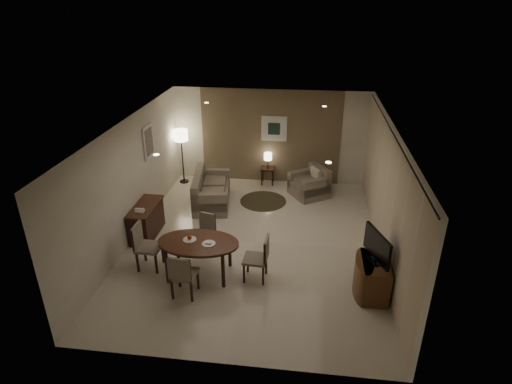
# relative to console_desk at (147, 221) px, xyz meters

# --- Properties ---
(room_shell) EXTENTS (5.50, 7.00, 2.70)m
(room_shell) POSITION_rel_console_desk_xyz_m (2.49, 0.40, 0.98)
(room_shell) COLOR beige
(room_shell) RESTS_ON ground
(taupe_accent) EXTENTS (3.96, 0.03, 2.70)m
(taupe_accent) POSITION_rel_console_desk_xyz_m (2.49, 3.48, 0.98)
(taupe_accent) COLOR #766249
(taupe_accent) RESTS_ON wall_back
(curtain_wall) EXTENTS (0.08, 6.70, 2.58)m
(curtain_wall) POSITION_rel_console_desk_xyz_m (5.17, 0.00, 0.95)
(curtain_wall) COLOR beige
(curtain_wall) RESTS_ON wall_right
(curtain_rod) EXTENTS (0.03, 6.80, 0.03)m
(curtain_rod) POSITION_rel_console_desk_xyz_m (5.17, 0.00, 2.27)
(curtain_rod) COLOR black
(curtain_rod) RESTS_ON wall_right
(art_back_frame) EXTENTS (0.72, 0.03, 0.72)m
(art_back_frame) POSITION_rel_console_desk_xyz_m (2.59, 3.46, 1.23)
(art_back_frame) COLOR silver
(art_back_frame) RESTS_ON wall_back
(art_back_canvas) EXTENTS (0.34, 0.01, 0.34)m
(art_back_canvas) POSITION_rel_console_desk_xyz_m (2.59, 3.44, 1.23)
(art_back_canvas) COLOR #1C3223
(art_back_canvas) RESTS_ON wall_back
(art_left_frame) EXTENTS (0.03, 0.60, 0.80)m
(art_left_frame) POSITION_rel_console_desk_xyz_m (-0.23, 1.20, 1.48)
(art_left_frame) COLOR silver
(art_left_frame) RESTS_ON wall_left
(art_left_canvas) EXTENTS (0.01, 0.46, 0.64)m
(art_left_canvas) POSITION_rel_console_desk_xyz_m (-0.21, 1.20, 1.48)
(art_left_canvas) COLOR gray
(art_left_canvas) RESTS_ON wall_left
(downlight_nl) EXTENTS (0.10, 0.10, 0.01)m
(downlight_nl) POSITION_rel_console_desk_xyz_m (1.09, -1.80, 2.31)
(downlight_nl) COLOR white
(downlight_nl) RESTS_ON ceiling
(downlight_nr) EXTENTS (0.10, 0.10, 0.01)m
(downlight_nr) POSITION_rel_console_desk_xyz_m (3.89, -1.80, 2.31)
(downlight_nr) COLOR white
(downlight_nr) RESTS_ON ceiling
(downlight_fl) EXTENTS (0.10, 0.10, 0.01)m
(downlight_fl) POSITION_rel_console_desk_xyz_m (1.09, 1.80, 2.31)
(downlight_fl) COLOR white
(downlight_fl) RESTS_ON ceiling
(downlight_fr) EXTENTS (0.10, 0.10, 0.01)m
(downlight_fr) POSITION_rel_console_desk_xyz_m (3.89, 1.80, 2.31)
(downlight_fr) COLOR white
(downlight_fr) RESTS_ON ceiling
(console_desk) EXTENTS (0.48, 1.20, 0.75)m
(console_desk) POSITION_rel_console_desk_xyz_m (0.00, 0.00, 0.00)
(console_desk) COLOR #4F2619
(console_desk) RESTS_ON floor
(telephone) EXTENTS (0.20, 0.14, 0.09)m
(telephone) POSITION_rel_console_desk_xyz_m (0.00, -0.30, 0.43)
(telephone) COLOR white
(telephone) RESTS_ON console_desk
(tv_cabinet) EXTENTS (0.48, 0.90, 0.70)m
(tv_cabinet) POSITION_rel_console_desk_xyz_m (4.89, -1.50, -0.03)
(tv_cabinet) COLOR brown
(tv_cabinet) RESTS_ON floor
(flat_tv) EXTENTS (0.36, 0.85, 0.60)m
(flat_tv) POSITION_rel_console_desk_xyz_m (4.87, -1.50, 0.65)
(flat_tv) COLOR black
(flat_tv) RESTS_ON tv_cabinet
(dining_table) EXTENTS (1.58, 0.99, 0.74)m
(dining_table) POSITION_rel_console_desk_xyz_m (1.56, -1.32, -0.00)
(dining_table) COLOR #4F2619
(dining_table) RESTS_ON floor
(chair_near) EXTENTS (0.48, 0.48, 0.92)m
(chair_near) POSITION_rel_console_desk_xyz_m (1.45, -1.96, 0.08)
(chair_near) COLOR gray
(chair_near) RESTS_ON floor
(chair_far) EXTENTS (0.51, 0.51, 0.84)m
(chair_far) POSITION_rel_console_desk_xyz_m (1.45, -0.51, 0.05)
(chair_far) COLOR gray
(chair_far) RESTS_ON floor
(chair_left) EXTENTS (0.48, 0.48, 0.97)m
(chair_left) POSITION_rel_console_desk_xyz_m (0.51, -1.21, 0.11)
(chair_left) COLOR gray
(chair_left) RESTS_ON floor
(chair_right) EXTENTS (0.47, 0.47, 0.93)m
(chair_right) POSITION_rel_console_desk_xyz_m (2.67, -1.32, 0.09)
(chair_right) COLOR gray
(chair_right) RESTS_ON floor
(plate_a) EXTENTS (0.26, 0.26, 0.02)m
(plate_a) POSITION_rel_console_desk_xyz_m (1.38, -1.27, 0.38)
(plate_a) COLOR white
(plate_a) RESTS_ON dining_table
(plate_b) EXTENTS (0.26, 0.26, 0.02)m
(plate_b) POSITION_rel_console_desk_xyz_m (1.78, -1.37, 0.38)
(plate_b) COLOR white
(plate_b) RESTS_ON dining_table
(fruit_apple) EXTENTS (0.09, 0.09, 0.09)m
(fruit_apple) POSITION_rel_console_desk_xyz_m (1.38, -1.27, 0.43)
(fruit_apple) COLOR #A42512
(fruit_apple) RESTS_ON plate_a
(napkin) EXTENTS (0.12, 0.08, 0.03)m
(napkin) POSITION_rel_console_desk_xyz_m (1.78, -1.37, 0.40)
(napkin) COLOR white
(napkin) RESTS_ON plate_b
(round_rug) EXTENTS (1.23, 1.23, 0.01)m
(round_rug) POSITION_rel_console_desk_xyz_m (2.45, 2.07, -0.37)
(round_rug) COLOR #403A24
(round_rug) RESTS_ON floor
(sofa) EXTENTS (1.86, 1.12, 0.83)m
(sofa) POSITION_rel_console_desk_xyz_m (1.12, 1.79, 0.04)
(sofa) COLOR gray
(sofa) RESTS_ON floor
(armchair) EXTENTS (1.21, 1.22, 0.80)m
(armchair) POSITION_rel_console_desk_xyz_m (3.64, 2.57, 0.03)
(armchair) COLOR gray
(armchair) RESTS_ON floor
(side_table) EXTENTS (0.38, 0.38, 0.49)m
(side_table) POSITION_rel_console_desk_xyz_m (2.45, 3.25, -0.13)
(side_table) COLOR black
(side_table) RESTS_ON floor
(table_lamp) EXTENTS (0.22, 0.22, 0.50)m
(table_lamp) POSITION_rel_console_desk_xyz_m (2.45, 3.25, 0.36)
(table_lamp) COLOR #FFEAC1
(table_lamp) RESTS_ON side_table
(floor_lamp) EXTENTS (0.40, 0.40, 1.59)m
(floor_lamp) POSITION_rel_console_desk_xyz_m (-0.01, 3.05, 0.42)
(floor_lamp) COLOR #FFE5B7
(floor_lamp) RESTS_ON floor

